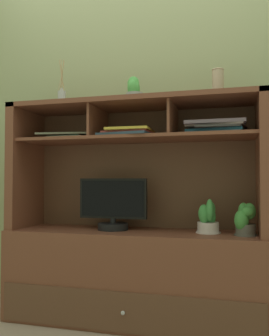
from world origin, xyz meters
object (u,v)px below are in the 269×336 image
Objects in this scene: magazine_stack_centre at (216,128)px; media_console at (135,251)px; potted_orchid at (208,219)px; diffuser_bottle at (62,98)px; tv_monitor at (113,207)px; magazine_stack_right at (70,137)px; ceramic_vase at (218,83)px; potted_succulent at (134,92)px; magazine_stack_left at (129,133)px; potted_fern at (245,219)px.

media_console is at bearing 178.32° from magazine_stack_centre.
diffuser_bottle is at bearing 179.12° from potted_orchid.
magazine_stack_centre reaches higher than potted_orchid.
magazine_stack_right is at bearing 172.50° from tv_monitor.
ceramic_vase is (0.02, 0.01, 0.28)m from magazine_stack_centre.
ceramic_vase is at bearing -1.91° from magazine_stack_right.
potted_orchid is 0.49× the size of magazine_stack_right.
potted_succulent is (0.46, -0.04, 0.27)m from magazine_stack_right.
media_console reaches higher than magazine_stack_right.
ceramic_vase is at bearing 6.03° from magazine_stack_left.
magazine_stack_centre reaches higher than potted_fern.
ceramic_vase is (0.55, 0.06, 0.29)m from magazine_stack_left.
tv_monitor is 0.82m from potted_fern.
tv_monitor is at bearing 158.21° from magazine_stack_left.
tv_monitor is 1.01m from ceramic_vase.
diffuser_bottle is (-0.06, -0.02, 0.27)m from magazine_stack_right.
magazine_stack_right reaches higher than potted_fern.
potted_orchid is at bearing 6.99° from magazine_stack_left.
potted_succulent is (0.02, 0.05, 0.28)m from magazine_stack_left.
tv_monitor is 0.81m from magazine_stack_centre.
potted_fern is 0.58× the size of diffuser_bottle.
magazine_stack_centre is (0.53, 0.04, 0.02)m from magazine_stack_left.
media_console is at bearing -3.89° from magazine_stack_right.
media_console is 0.71m from potted_fern.
potted_fern is 1.09× the size of ceramic_vase.
ceramic_vase is at bearing -0.85° from potted_orchid.
diffuser_bottle is (-0.50, 0.07, 0.27)m from magazine_stack_left.
potted_fern is at bearing -14.68° from potted_orchid.
magazine_stack_centre is (0.05, -0.01, 0.55)m from potted_orchid.
magazine_stack_left is 2.04× the size of potted_succulent.
tv_monitor is at bearing -177.33° from potted_succulent.
media_console is 3.77× the size of magazine_stack_right.
potted_succulent is at bearing 178.81° from magazine_stack_centre.
magazine_stack_centre is at bearing -0.36° from tv_monitor.
magazine_stack_right is (-0.92, 0.03, 0.53)m from potted_orchid.
diffuser_bottle is 0.52m from potted_succulent.
diffuser_bottle reaches higher than media_console.
diffuser_bottle reaches higher than potted_succulent.
magazine_stack_left is 0.28m from potted_succulent.
diffuser_bottle is (-0.98, 0.02, 0.80)m from potted_orchid.
magazine_stack_right is at bearing 178.02° from potted_orchid.
potted_orchid is at bearing -0.88° from diffuser_bottle.
magazine_stack_right is (-0.47, 0.03, 0.74)m from media_console.
potted_succulent is at bearing -128.83° from media_console.
potted_orchid is at bearing 165.32° from potted_fern.
potted_fern is at bearing -20.50° from ceramic_vase.
tv_monitor is at bearing -179.18° from ceramic_vase.
media_console is 9.48× the size of potted_succulent.
magazine_stack_right is (-0.44, 0.09, 0.00)m from magazine_stack_left.
diffuser_bottle is (-0.38, 0.03, 0.74)m from tv_monitor.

